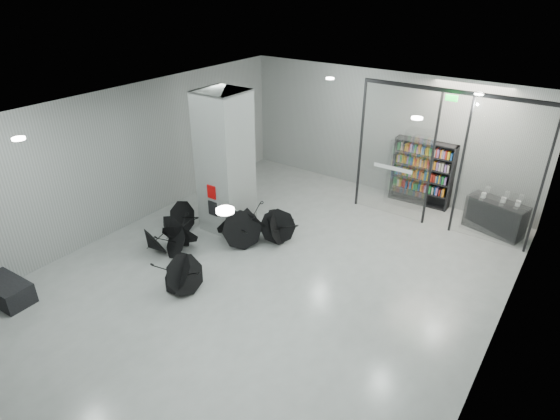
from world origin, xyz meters
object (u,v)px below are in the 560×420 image
Objects in this scene: column at (225,163)px; shop_counter at (495,216)px; bench at (3,289)px; umbrella_cluster at (217,239)px; bookshelf at (422,173)px.

column is 2.50× the size of shop_counter.
bench is 0.35× the size of umbrella_cluster.
bench is (-2.00, -5.52, -1.75)m from column.
column reaches higher than bookshelf.
bookshelf is (4.01, 4.75, -0.96)m from column.
bookshelf is (6.01, 10.27, 0.80)m from bench.
column reaches higher than shop_counter.
shop_counter is 0.36× the size of umbrella_cluster.
column is 2.60× the size of bench.
umbrella_cluster is at bearing 57.06° from bench.
bookshelf is 2.57m from shop_counter.
column is at bearing -132.51° from shop_counter.
bench is 5.09m from umbrella_cluster.
umbrella_cluster is (-5.86, -5.29, -0.17)m from shop_counter.
bookshelf is 1.30× the size of shop_counter.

